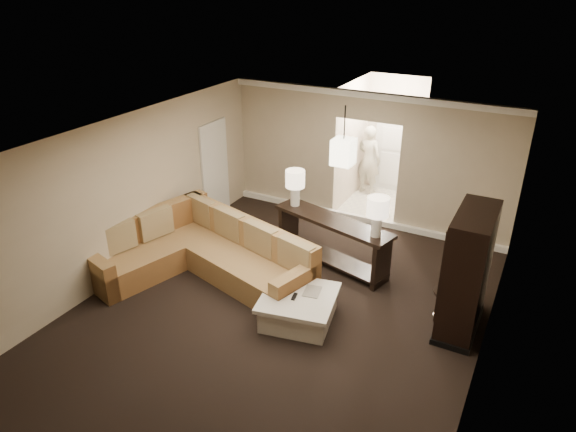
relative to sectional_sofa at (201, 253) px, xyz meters
The scene contains 18 objects.
ground 1.93m from the sectional_sofa, 19.27° to the right, with size 8.00×8.00×0.00m, color black.
wall_back 3.95m from the sectional_sofa, 62.18° to the left, with size 6.00×0.04×2.80m, color #C2B092.
wall_left 1.70m from the sectional_sofa, 152.91° to the right, with size 0.04×8.00×2.80m, color #C2B092.
wall_right 4.93m from the sectional_sofa, ahead, with size 0.04×8.00×2.80m, color #C2B092.
ceiling 3.06m from the sectional_sofa, 19.27° to the right, with size 6.00×8.00×0.02m, color white.
crown_molding 4.44m from the sectional_sofa, 61.83° to the left, with size 6.00×0.10×0.12m, color white.
baseboard 3.79m from the sectional_sofa, 61.83° to the left, with size 6.00×0.10×0.12m, color white.
side_door 2.56m from the sectional_sofa, 118.63° to the left, with size 0.05×0.90×2.10m, color white.
foyer 5.12m from the sectional_sofa, 69.31° to the left, with size 1.44×2.02×2.80m.
sectional_sofa is the anchor object (origin of this frame).
coffee_table 2.20m from the sectional_sofa, 11.04° to the right, with size 1.30×1.30×0.47m.
console_table 2.37m from the sectional_sofa, 35.65° to the left, with size 2.42×1.13×0.91m.
armoire 4.45m from the sectional_sofa, ahead, with size 0.57×1.33×1.91m.
drink_table 4.22m from the sectional_sofa, ahead, with size 0.46×0.46×0.57m.
table_lamp_left 2.16m from the sectional_sofa, 57.24° to the left, with size 0.37×0.37×0.70m.
table_lamp_right 3.18m from the sectional_sofa, 22.14° to the left, with size 0.37×0.37×0.70m.
pendant_light 3.15m from the sectional_sofa, 49.38° to the left, with size 0.38×0.38×1.09m.
person 5.11m from the sectional_sofa, 74.82° to the left, with size 0.67×0.45×1.86m, color beige.
Camera 1 is at (3.27, -5.64, 4.94)m, focal length 32.00 mm.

